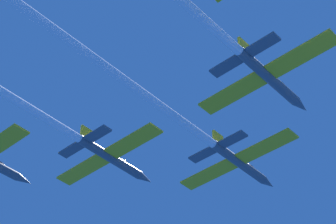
# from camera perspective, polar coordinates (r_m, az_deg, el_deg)

# --- Properties ---
(jet_lead) EXTENTS (16.70, 62.49, 2.77)m
(jet_lead) POSITION_cam_1_polar(r_m,az_deg,el_deg) (66.31, -3.58, 2.61)
(jet_lead) COLOR #4C5660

